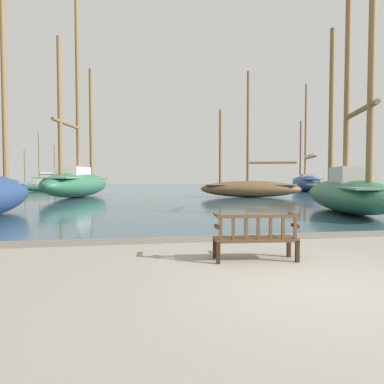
% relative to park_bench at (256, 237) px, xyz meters
% --- Properties ---
extents(ground_plane, '(160.00, 160.00, 0.00)m').
position_rel_park_bench_xyz_m(ground_plane, '(0.28, -1.67, -0.47)').
color(ground_plane, gray).
extents(harbor_water, '(100.00, 80.00, 0.08)m').
position_rel_park_bench_xyz_m(harbor_water, '(0.28, 42.33, -0.43)').
color(harbor_water, '#385666').
rests_on(harbor_water, ground).
extents(quay_edge_kerb, '(40.00, 0.30, 0.12)m').
position_rel_park_bench_xyz_m(quay_edge_kerb, '(0.28, 2.18, -0.41)').
color(quay_edge_kerb, slate).
rests_on(quay_edge_kerb, ground).
extents(park_bench, '(1.64, 0.65, 0.92)m').
position_rel_park_bench_xyz_m(park_bench, '(0.00, 0.00, 0.00)').
color(park_bench, black).
rests_on(park_bench, ground).
extents(sailboat_centre_channel, '(8.22, 4.35, 9.85)m').
position_rel_park_bench_xyz_m(sailboat_centre_channel, '(6.68, 19.57, 0.41)').
color(sailboat_centre_channel, brown).
rests_on(sailboat_centre_channel, harbor_water).
extents(sailboat_mid_port, '(5.96, 2.12, 6.65)m').
position_rel_park_bench_xyz_m(sailboat_mid_port, '(-12.77, 34.78, 0.22)').
color(sailboat_mid_port, '#2D6647').
rests_on(sailboat_mid_port, harbor_water).
extents(sailboat_outer_port, '(5.34, 12.04, 12.30)m').
position_rel_park_bench_xyz_m(sailboat_outer_port, '(17.13, 30.37, 0.71)').
color(sailboat_outer_port, navy).
rests_on(sailboat_outer_port, harbor_water).
extents(sailboat_outer_starboard, '(5.49, 13.22, 16.02)m').
position_rel_park_bench_xyz_m(sailboat_outer_starboard, '(-6.84, 22.15, 0.96)').
color(sailboat_outer_starboard, '#2D6647').
rests_on(sailboat_outer_starboard, harbor_water).
extents(sailboat_distant_harbor, '(5.18, 10.90, 13.22)m').
position_rel_park_bench_xyz_m(sailboat_distant_harbor, '(7.10, 7.64, 0.71)').
color(sailboat_distant_harbor, '#2D6647').
rests_on(sailboat_distant_harbor, harbor_water).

